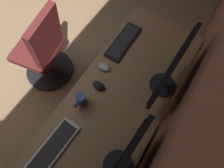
# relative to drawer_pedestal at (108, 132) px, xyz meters

# --- Properties ---
(floor_plane) EXTENTS (5.63, 5.63, 0.00)m
(floor_plane) POSITION_rel_drawer_pedestal_xyz_m (-0.39, -2.01, -0.35)
(floor_plane) COLOR #9E7A56
(wall_back) EXTENTS (5.00, 0.10, 2.60)m
(wall_back) POSITION_rel_drawer_pedestal_xyz_m (-0.39, 0.39, 0.95)
(wall_back) COLOR brown
(wall_back) RESTS_ON ground
(desk) EXTENTS (1.81, 0.69, 0.73)m
(desk) POSITION_rel_drawer_pedestal_xyz_m (-0.19, -0.03, 0.31)
(desk) COLOR #936D47
(desk) RESTS_ON ground
(drawer_pedestal) EXTENTS (0.40, 0.51, 0.69)m
(drawer_pedestal) POSITION_rel_drawer_pedestal_xyz_m (0.00, 0.00, 0.00)
(drawer_pedestal) COLOR #936D47
(drawer_pedestal) RESTS_ON ground
(monitor_primary) EXTENTS (0.54, 0.20, 0.45)m
(monitor_primary) POSITION_rel_drawer_pedestal_xyz_m (0.20, 0.21, 0.64)
(monitor_primary) COLOR black
(monitor_primary) RESTS_ON desk
(monitor_secondary) EXTENTS (0.55, 0.20, 0.44)m
(monitor_secondary) POSITION_rel_drawer_pedestal_xyz_m (-0.48, 0.20, 0.64)
(monitor_secondary) COLOR black
(monitor_secondary) RESTS_ON desk
(keyboard_main) EXTENTS (0.42, 0.14, 0.02)m
(keyboard_main) POSITION_rel_drawer_pedestal_xyz_m (-0.67, -0.26, 0.39)
(keyboard_main) COLOR black
(keyboard_main) RESTS_ON desk
(keyboard_spare) EXTENTS (0.43, 0.16, 0.02)m
(keyboard_spare) POSITION_rel_drawer_pedestal_xyz_m (0.34, -0.21, 0.39)
(keyboard_spare) COLOR silver
(keyboard_spare) RESTS_ON desk
(mouse_main) EXTENTS (0.06, 0.10, 0.03)m
(mouse_main) POSITION_rel_drawer_pedestal_xyz_m (-0.20, -0.20, 0.40)
(mouse_main) COLOR black
(mouse_main) RESTS_ON desk
(mouse_spare) EXTENTS (0.06, 0.10, 0.03)m
(mouse_spare) POSITION_rel_drawer_pedestal_xyz_m (-0.36, -0.26, 0.40)
(mouse_spare) COLOR silver
(mouse_spare) RESTS_ON desk
(coffee_mug) EXTENTS (0.11, 0.07, 0.11)m
(coffee_mug) POSITION_rel_drawer_pedestal_xyz_m (-0.03, -0.24, 0.44)
(coffee_mug) COLOR #335193
(coffee_mug) RESTS_ON desk
(office_chair) EXTENTS (0.56, 0.59, 0.97)m
(office_chair) POSITION_rel_drawer_pedestal_xyz_m (-0.31, -0.98, 0.11)
(office_chair) COLOR maroon
(office_chair) RESTS_ON ground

